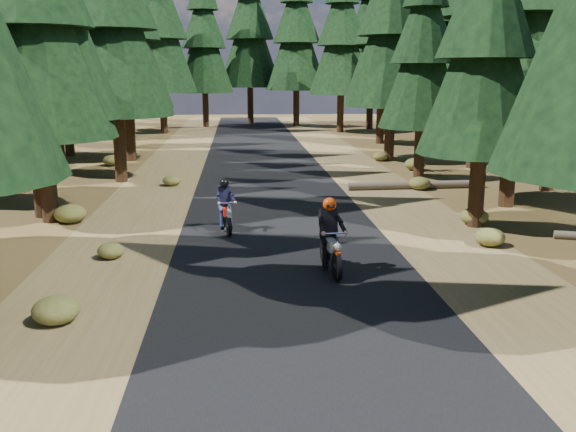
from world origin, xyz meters
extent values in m
plane|color=#49391A|center=(0.00, 0.00, 0.00)|extent=(120.00, 120.00, 0.00)
cube|color=black|center=(0.00, 5.00, 0.01)|extent=(6.00, 100.00, 0.01)
cube|color=brown|center=(-4.60, 5.00, 0.00)|extent=(3.20, 100.00, 0.01)
cube|color=brown|center=(4.60, 5.00, 0.00)|extent=(3.20, 100.00, 0.01)
cylinder|color=black|center=(-7.26, 6.17, 2.67)|extent=(0.51, 0.51, 5.34)
cone|color=black|center=(-7.26, 6.17, 6.01)|extent=(4.54, 4.54, 6.68)
cylinder|color=black|center=(6.06, 4.48, 2.26)|extent=(0.48, 0.48, 4.52)
cone|color=black|center=(6.06, 4.48, 5.08)|extent=(3.84, 3.84, 5.65)
cylinder|color=black|center=(-7.70, 6.96, 3.21)|extent=(0.56, 0.56, 6.43)
cylinder|color=black|center=(8.28, 7.39, 2.92)|extent=(0.53, 0.53, 5.84)
cone|color=black|center=(8.28, 7.39, 6.57)|extent=(4.96, 4.96, 7.30)
cylinder|color=black|center=(11.21, 10.34, 3.22)|extent=(0.56, 0.56, 6.43)
cone|color=black|center=(11.21, 10.34, 7.24)|extent=(5.47, 5.47, 8.04)
cylinder|color=black|center=(-6.35, 13.89, 2.86)|extent=(0.53, 0.53, 5.72)
cone|color=black|center=(-6.35, 13.89, 6.43)|extent=(4.86, 4.86, 7.15)
cylinder|color=black|center=(6.98, 14.07, 2.25)|extent=(0.48, 0.48, 4.51)
cone|color=black|center=(6.98, 14.07, 5.07)|extent=(3.83, 3.83, 5.64)
cone|color=black|center=(6.98, 14.07, 7.10)|extent=(2.93, 2.93, 4.06)
cylinder|color=black|center=(-9.76, 16.85, 3.18)|extent=(0.55, 0.55, 6.37)
cone|color=black|center=(-9.76, 16.85, 7.16)|extent=(5.41, 5.41, 7.96)
cylinder|color=black|center=(10.48, 16.81, 3.24)|extent=(0.56, 0.56, 6.47)
cone|color=black|center=(10.48, 16.81, 7.28)|extent=(5.50, 5.50, 8.09)
cylinder|color=black|center=(-7.00, 20.76, 2.82)|extent=(0.53, 0.53, 5.64)
cone|color=black|center=(-7.00, 20.76, 6.34)|extent=(4.79, 4.79, 7.05)
cylinder|color=black|center=(6.93, 19.74, 2.91)|extent=(0.53, 0.53, 5.83)
cone|color=black|center=(6.93, 19.74, 6.56)|extent=(4.95, 4.95, 7.29)
cylinder|color=black|center=(-10.86, 23.22, 2.72)|extent=(0.52, 0.52, 5.45)
cone|color=black|center=(-10.86, 23.22, 6.13)|extent=(4.63, 4.63, 6.81)
cone|color=black|center=(-10.86, 23.22, 8.58)|extent=(3.54, 3.54, 4.90)
cylinder|color=black|center=(11.52, 24.15, 2.31)|extent=(0.48, 0.48, 4.61)
cone|color=black|center=(11.52, 24.15, 5.19)|extent=(3.92, 3.92, 5.77)
cone|color=black|center=(11.52, 24.15, 7.27)|extent=(3.00, 3.00, 4.15)
cylinder|color=black|center=(-8.12, 27.46, 2.21)|extent=(0.48, 0.48, 4.42)
cone|color=black|center=(-8.12, 27.46, 4.97)|extent=(3.76, 3.76, 5.52)
cone|color=black|center=(-8.12, 27.46, 6.96)|extent=(2.87, 2.87, 3.98)
cone|color=black|center=(-8.12, 27.46, 8.95)|extent=(1.99, 1.99, 3.31)
cylinder|color=black|center=(8.34, 28.41, 2.88)|extent=(0.53, 0.53, 5.76)
cone|color=black|center=(8.34, 28.41, 6.48)|extent=(4.90, 4.90, 7.21)
cone|color=black|center=(8.34, 28.41, 9.08)|extent=(3.75, 3.75, 5.19)
cylinder|color=black|center=(-11.79, 32.77, 2.37)|extent=(0.49, 0.49, 4.75)
cone|color=black|center=(-11.79, 32.77, 5.34)|extent=(4.04, 4.04, 5.93)
cone|color=black|center=(-11.79, 32.77, 7.48)|extent=(3.09, 3.09, 4.27)
cylinder|color=black|center=(13.03, 32.09, 2.83)|extent=(0.53, 0.53, 5.66)
cone|color=black|center=(13.03, 32.09, 6.37)|extent=(4.81, 4.81, 7.07)
cone|color=black|center=(13.03, 32.09, 8.91)|extent=(3.68, 3.68, 5.09)
cylinder|color=black|center=(-13.00, 22.00, 3.20)|extent=(0.56, 0.56, 6.40)
cone|color=black|center=(-13.00, 22.00, 7.20)|extent=(5.44, 5.44, 8.00)
cylinder|color=black|center=(13.00, 26.00, 3.00)|extent=(0.54, 0.54, 6.00)
cone|color=black|center=(13.00, 26.00, 6.75)|extent=(5.10, 5.10, 7.50)
cylinder|color=black|center=(15.00, 18.00, 2.80)|extent=(0.52, 0.52, 5.60)
cone|color=black|center=(15.00, 18.00, 6.30)|extent=(4.76, 4.76, 7.00)
cylinder|color=black|center=(-7.00, 37.00, 3.20)|extent=(0.56, 0.56, 6.40)
cone|color=black|center=(-7.00, 37.00, 7.20)|extent=(5.44, 5.44, 8.00)
cylinder|color=black|center=(7.00, 37.00, 3.00)|extent=(0.54, 0.54, 6.00)
cone|color=black|center=(7.00, 37.00, 6.75)|extent=(5.10, 5.10, 7.50)
cone|color=black|center=(7.00, 37.00, 9.45)|extent=(3.90, 3.90, 5.40)
cylinder|color=black|center=(-10.00, 40.00, 3.40)|extent=(0.57, 0.57, 6.80)
cone|color=black|center=(-10.00, 40.00, 7.65)|extent=(5.78, 5.78, 8.50)
cylinder|color=black|center=(10.00, 40.00, 3.20)|extent=(0.56, 0.56, 6.40)
cone|color=black|center=(10.00, 40.00, 7.20)|extent=(5.44, 5.44, 8.00)
cone|color=black|center=(10.00, 40.00, 10.08)|extent=(4.16, 4.16, 5.76)
cylinder|color=black|center=(-4.00, 43.00, 3.00)|extent=(0.54, 0.54, 6.00)
cone|color=black|center=(-4.00, 43.00, 6.75)|extent=(5.10, 5.10, 7.50)
cone|color=black|center=(-4.00, 43.00, 9.45)|extent=(3.90, 3.90, 5.40)
cylinder|color=black|center=(4.00, 43.00, 3.20)|extent=(0.56, 0.56, 6.40)
cone|color=black|center=(4.00, 43.00, 7.20)|extent=(5.44, 5.44, 8.00)
cone|color=black|center=(4.00, 43.00, 10.08)|extent=(4.16, 4.16, 5.76)
cylinder|color=black|center=(0.00, 46.00, 3.40)|extent=(0.57, 0.57, 6.80)
cone|color=black|center=(0.00, 46.00, 7.65)|extent=(5.78, 5.78, 8.50)
cone|color=black|center=(0.00, 46.00, 10.71)|extent=(4.42, 4.42, 6.12)
cylinder|color=black|center=(-13.00, 36.00, 2.80)|extent=(0.52, 0.52, 5.60)
cone|color=black|center=(-13.00, 36.00, 6.30)|extent=(4.76, 4.76, 7.00)
cone|color=black|center=(-13.00, 36.00, 8.82)|extent=(3.64, 3.64, 5.04)
cylinder|color=black|center=(13.00, 36.00, 3.00)|extent=(0.54, 0.54, 6.00)
cone|color=black|center=(13.00, 36.00, 6.75)|extent=(5.10, 5.10, 7.50)
cone|color=black|center=(13.00, 36.00, 9.45)|extent=(3.90, 3.90, 5.40)
cylinder|color=#4C4233|center=(6.03, 11.10, 0.16)|extent=(5.69, 0.58, 0.32)
ellipsoid|color=#474C1E|center=(5.62, 2.19, 0.25)|extent=(0.83, 0.83, 0.50)
ellipsoid|color=#474C1E|center=(6.13, 10.90, 0.26)|extent=(0.88, 0.88, 0.53)
ellipsoid|color=#474C1E|center=(6.46, 19.67, 0.25)|extent=(0.82, 0.82, 0.49)
ellipsoid|color=#474C1E|center=(-4.05, 12.62, 0.23)|extent=(0.75, 0.75, 0.45)
ellipsoid|color=#474C1E|center=(-4.54, 1.77, 0.21)|extent=(0.68, 0.68, 0.41)
ellipsoid|color=#474C1E|center=(6.11, 4.70, 0.27)|extent=(0.88, 0.88, 0.53)
ellipsoid|color=#474C1E|center=(-4.75, -2.60, 0.27)|extent=(0.89, 0.89, 0.53)
ellipsoid|color=#474C1E|center=(-6.59, 5.96, 0.30)|extent=(0.99, 0.99, 0.59)
ellipsoid|color=#474C1E|center=(-7.70, 18.94, 0.28)|extent=(0.93, 0.93, 0.56)
ellipsoid|color=#474C1E|center=(7.40, 16.16, 0.30)|extent=(1.02, 1.02, 0.61)
cube|color=black|center=(0.91, 0.16, 1.21)|extent=(0.42, 0.28, 0.58)
sphere|color=#C63607|center=(0.91, 0.16, 1.63)|extent=(0.35, 0.35, 0.32)
cube|color=black|center=(-1.64, 4.42, 1.08)|extent=(0.39, 0.27, 0.51)
sphere|color=black|center=(-1.64, 4.42, 1.45)|extent=(0.33, 0.33, 0.29)
camera|label=1|loc=(-1.25, -14.38, 4.66)|focal=40.00mm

